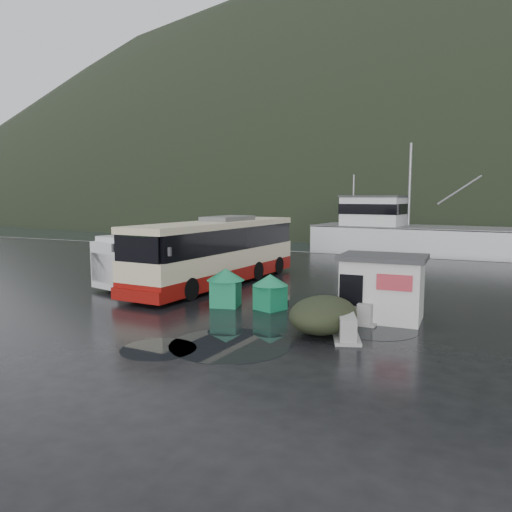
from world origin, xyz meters
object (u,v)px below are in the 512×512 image
at_px(ticket_kiosk, 381,319).
at_px(fishing_trawler, 444,250).
at_px(waste_bin_left, 226,306).
at_px(white_van, 157,285).
at_px(dome_tent, 323,332).
at_px(jersey_barrier_c, 393,321).
at_px(jersey_barrier_a, 369,322).
at_px(waste_bin_right, 270,309).
at_px(jersey_barrier_b, 346,339).
at_px(coach_bus, 218,284).

xyz_separation_m(ticket_kiosk, fishing_trawler, (0.08, 26.51, 0.00)).
bearing_deg(waste_bin_left, white_van, 152.51).
bearing_deg(dome_tent, jersey_barrier_c, 53.78).
height_order(dome_tent, jersey_barrier_c, dome_tent).
relative_size(waste_bin_left, jersey_barrier_a, 1.01).
xyz_separation_m(waste_bin_right, ticket_kiosk, (4.42, 0.29, 0.00)).
bearing_deg(fishing_trawler, jersey_barrier_b, -85.92).
relative_size(waste_bin_right, ticket_kiosk, 0.47).
xyz_separation_m(ticket_kiosk, jersey_barrier_a, (-0.33, -0.66, 0.00)).
xyz_separation_m(waste_bin_right, dome_tent, (2.97, -2.34, 0.00)).
relative_size(ticket_kiosk, fishing_trawler, 0.12).
bearing_deg(jersey_barrier_a, coach_bus, 152.63).
bearing_deg(waste_bin_left, waste_bin_right, 6.28).
bearing_deg(jersey_barrier_b, jersey_barrier_a, 86.25).
bearing_deg(dome_tent, waste_bin_left, 156.48).
bearing_deg(white_van, jersey_barrier_c, 2.78).
bearing_deg(jersey_barrier_a, white_van, 165.13).
relative_size(white_van, jersey_barrier_a, 4.07).
height_order(waste_bin_left, jersey_barrier_c, waste_bin_left).
xyz_separation_m(white_van, waste_bin_right, (7.58, -2.73, 0.00)).
bearing_deg(waste_bin_right, ticket_kiosk, 3.75).
relative_size(white_van, jersey_barrier_b, 3.94).
relative_size(dome_tent, jersey_barrier_c, 2.10).
bearing_deg(jersey_barrier_c, waste_bin_right, -177.39).
height_order(waste_bin_right, jersey_barrier_c, waste_bin_right).
height_order(jersey_barrier_c, fishing_trawler, fishing_trawler).
distance_m(white_van, jersey_barrier_a, 12.07).
bearing_deg(coach_bus, waste_bin_right, -37.63).
relative_size(jersey_barrier_b, jersey_barrier_c, 1.11).
relative_size(coach_bus, waste_bin_right, 8.62).
bearing_deg(jersey_barrier_c, jersey_barrier_a, -142.20).
xyz_separation_m(waste_bin_left, ticket_kiosk, (6.35, 0.50, 0.00)).
distance_m(coach_bus, ticket_kiosk, 10.05).
bearing_deg(jersey_barrier_c, dome_tent, -126.22).
bearing_deg(jersey_barrier_b, fishing_trawler, 88.89).
distance_m(ticket_kiosk, jersey_barrier_b, 3.21).
bearing_deg(jersey_barrier_c, ticket_kiosk, 170.99).
bearing_deg(dome_tent, fishing_trawler, 87.00).
xyz_separation_m(jersey_barrier_a, jersey_barrier_b, (-0.16, -2.51, 0.00)).
bearing_deg(ticket_kiosk, jersey_barrier_b, -100.76).
height_order(coach_bus, fishing_trawler, fishing_trawler).
height_order(white_van, waste_bin_right, white_van).
distance_m(jersey_barrier_a, jersey_barrier_c, 0.96).
bearing_deg(white_van, ticket_kiosk, 2.69).
height_order(dome_tent, fishing_trawler, fishing_trawler).
bearing_deg(coach_bus, jersey_barrier_b, -35.44).
bearing_deg(fishing_trawler, jersey_barrier_a, -85.68).
bearing_deg(white_van, fishing_trawler, 77.53).
distance_m(waste_bin_left, jersey_barrier_a, 6.02).
distance_m(jersey_barrier_c, fishing_trawler, 26.58).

